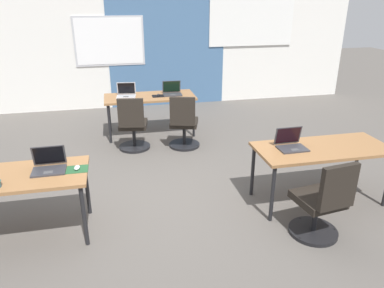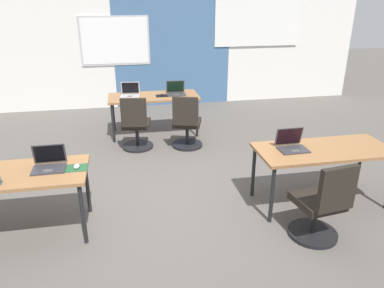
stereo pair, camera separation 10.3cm
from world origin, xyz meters
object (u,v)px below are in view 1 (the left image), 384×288
Objects in this scene: desk_near_right at (322,152)px; desk_far_center at (150,99)px; laptop_far_right at (172,92)px; laptop_near_left_inner at (49,165)px; chair_near_right_inner at (322,206)px; mouse_near_left_inner at (77,168)px; mouse_far_right at (158,95)px; desk_near_left at (6,181)px; chair_far_left at (133,128)px; laptop_near_right_inner at (291,144)px; laptop_far_left at (126,93)px; chair_far_right at (184,126)px.

desk_far_center is (-1.75, 2.80, 0.00)m from desk_near_right.
laptop_far_right is 3.27m from laptop_near_left_inner.
mouse_near_left_inner is at bearing -23.84° from chair_near_right_inner.
desk_near_left is at bearing -124.55° from mouse_far_right.
mouse_far_right is at bearing -119.23° from chair_far_left.
laptop_near_right_inner reaches higher than mouse_far_right.
laptop_near_left_inner is at bearing -115.89° from desk_far_center.
mouse_far_right is at bearing -163.48° from laptop_far_right.
chair_far_left is 2.71m from laptop_near_right_inner.
mouse_near_left_inner is (-0.64, -2.86, -0.03)m from laptop_far_left.
mouse_far_right reaches higher than desk_near_right.
desk_near_left is 1.00× the size of desk_near_right.
laptop_near_right_inner is (0.95, -2.76, -0.00)m from laptop_far_right.
laptop_far_left is at bearing -71.26° from chair_near_right_inner.
mouse_far_right is at bearing 66.42° from mouse_near_left_inner.
desk_far_center is at bearing -76.40° from chair_near_right_inner.
chair_far_left is at bearing 63.95° from laptop_near_left_inner.
desk_near_left is 1.74× the size of chair_near_right_inner.
desk_near_right is at bearing -46.05° from laptop_far_left.
mouse_far_right is 3.08m from laptop_near_left_inner.
desk_far_center is at bearing 69.36° from mouse_near_left_inner.
chair_far_right reaches higher than desk_near_left.
mouse_near_left_inner is at bearing -113.58° from mouse_far_right.
desk_near_left is 3.12m from laptop_near_right_inner.
chair_far_left is at bearing -128.44° from mouse_far_right.
desk_near_left is at bearing -179.80° from mouse_near_left_inner.
chair_far_right reaches higher than mouse_far_right.
laptop_near_right_inner is at bearing 131.43° from chair_far_right.
chair_near_right_inner is (3.13, -0.69, -0.28)m from desk_near_left.
mouse_far_right is at bearing 55.45° from desk_near_left.
laptop_far_right is (0.77, 0.71, 0.39)m from chair_far_left.
desk_near_right is at bearing 144.19° from chair_far_left.
desk_near_right is 4.69× the size of laptop_far_right.
desk_far_center is at bearing 163.44° from mouse_far_right.
laptop_far_left reaches higher than mouse_near_left_inner.
laptop_far_right reaches higher than desk_near_right.
laptop_far_left is 1.06× the size of laptop_far_right.
chair_far_left is 2.70× the size of laptop_far_right.
desk_near_left is 3.50m from desk_near_right.
mouse_far_right is at bearing -49.93° from chair_far_right.
desk_near_left is 3.17m from laptop_far_left.
mouse_far_right is at bearing -16.56° from desk_far_center.
chair_far_left is (-2.11, 2.11, -0.28)m from desk_near_right.
chair_far_right is 2.55m from mouse_near_left_inner.
laptop_near_left_inner is at bearing 169.00° from mouse_near_left_inner.
laptop_near_right_inner is 0.85m from chair_near_right_inner.
laptop_near_left_inner is at bearing 179.02° from laptop_near_right_inner.
laptop_far_left is 1.08× the size of laptop_near_right_inner.
laptop_near_right_inner is (-0.39, 0.06, 0.11)m from desk_near_right.
chair_far_right is (0.05, -0.80, -0.39)m from laptop_far_right.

